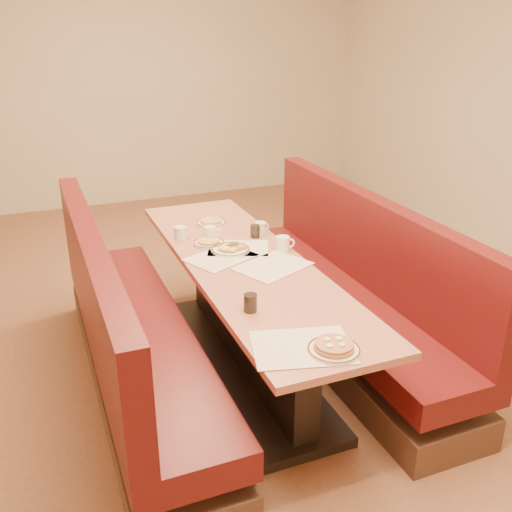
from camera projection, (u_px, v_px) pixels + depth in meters
name	position (u px, v px, depth m)	size (l,w,h in m)	color
ground	(246.00, 366.00, 3.73)	(8.00, 8.00, 0.00)	#9E6647
room_envelope	(244.00, 54.00, 2.99)	(6.04, 8.04, 2.82)	beige
diner_table	(246.00, 316.00, 3.59)	(0.70, 2.50, 0.75)	black
booth_left	(129.00, 340.00, 3.34)	(0.55, 2.50, 1.05)	#4C3326
booth_right	(347.00, 298.00, 3.85)	(0.55, 2.50, 1.05)	#4C3326
placemat_near_left	(302.00, 347.00, 2.53)	(0.44, 0.33, 0.00)	#F8DFC2
placemat_near_right	(273.00, 266.00, 3.37)	(0.41, 0.31, 0.00)	#F8DFC2
placemat_far_left	(221.00, 257.00, 3.49)	(0.39, 0.29, 0.00)	#F8DFC2
placemat_far_right	(238.00, 248.00, 3.63)	(0.38, 0.28, 0.00)	#F8DFC2
pancake_plate	(334.00, 348.00, 2.49)	(0.24, 0.24, 0.05)	white
eggs_plate	(230.00, 249.00, 3.58)	(0.25, 0.25, 0.05)	white
extra_plate_mid	(211.00, 222.00, 4.06)	(0.22, 0.22, 0.04)	white
extra_plate_far	(209.00, 242.00, 3.69)	(0.21, 0.21, 0.04)	white
coffee_mug_a	(283.00, 243.00, 3.58)	(0.12, 0.09, 0.09)	white
coffee_mug_b	(210.00, 233.00, 3.78)	(0.11, 0.08, 0.09)	white
coffee_mug_c	(261.00, 228.00, 3.87)	(0.11, 0.08, 0.08)	white
coffee_mug_d	(181.00, 233.00, 3.78)	(0.11, 0.08, 0.09)	white
soda_tumbler_near	(250.00, 303.00, 2.83)	(0.07, 0.07, 0.09)	black
soda_tumbler_mid	(255.00, 231.00, 3.81)	(0.06, 0.06, 0.09)	black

